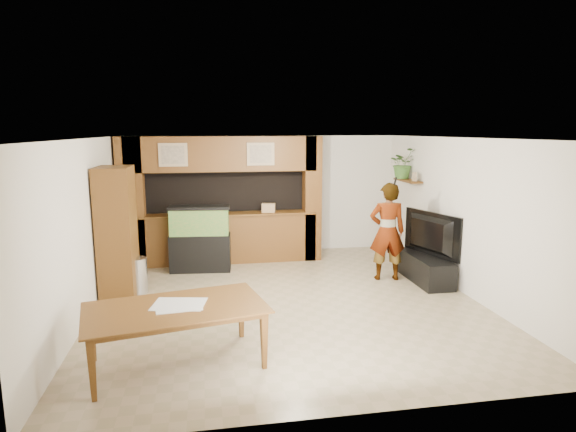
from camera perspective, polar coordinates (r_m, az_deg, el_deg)
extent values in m
plane|color=tan|center=(7.92, -0.08, -9.96)|extent=(6.50, 6.50, 0.00)
plane|color=white|center=(7.44, -0.08, 9.21)|extent=(6.50, 6.50, 0.00)
plane|color=silver|center=(10.75, -3.04, 2.54)|extent=(6.00, 0.00, 6.00)
plane|color=silver|center=(7.66, -22.78, -1.35)|extent=(0.00, 6.50, 6.50)
plane|color=silver|center=(8.60, 20.03, 0.01)|extent=(0.00, 6.50, 6.50)
cube|color=brown|center=(10.03, -7.56, -2.73)|extent=(3.80, 0.35, 1.00)
cube|color=brown|center=(9.93, -7.63, 0.19)|extent=(3.80, 0.43, 0.04)
cube|color=brown|center=(9.79, -7.80, 7.30)|extent=(3.80, 0.35, 0.70)
cube|color=brown|center=(9.98, -18.05, 1.46)|extent=(0.50, 0.35, 2.60)
cube|color=brown|center=(10.12, 2.86, 2.07)|extent=(0.35, 0.35, 2.60)
cube|color=black|center=(10.41, -7.81, 3.04)|extent=(4.20, 0.45, 0.85)
cube|color=tan|center=(9.61, -13.46, 7.06)|extent=(0.55, 0.03, 0.45)
cube|color=tan|center=(9.59, -13.47, 7.06)|extent=(0.43, 0.01, 0.35)
cube|color=tan|center=(9.66, -3.27, 7.34)|extent=(0.55, 0.03, 0.45)
cube|color=tan|center=(9.64, -3.26, 7.33)|extent=(0.43, 0.01, 0.35)
cylinder|color=black|center=(8.54, -21.40, 3.93)|extent=(0.04, 0.25, 0.25)
cylinder|color=white|center=(8.53, -21.24, 3.94)|extent=(0.01, 0.21, 0.21)
cube|color=brown|center=(10.20, 14.00, 4.10)|extent=(0.25, 0.90, 0.04)
cube|color=brown|center=(8.34, -19.59, -1.85)|extent=(0.54, 0.88, 2.15)
cylinder|color=#B2B2B7|center=(8.56, -17.42, -6.75)|extent=(0.33, 0.33, 0.61)
cube|color=black|center=(9.57, -10.33, -4.28)|extent=(1.16, 0.44, 0.73)
cube|color=#36883A|center=(9.44, -10.45, -0.67)|extent=(1.11, 0.41, 0.50)
cube|color=black|center=(9.39, -10.50, 1.01)|extent=(1.16, 0.44, 0.06)
cube|color=black|center=(9.18, 15.89, -5.97)|extent=(0.52, 1.41, 0.47)
imported|color=black|center=(9.03, 16.08, -2.11)|extent=(0.58, 1.37, 0.79)
cube|color=tan|center=(9.90, 14.77, 4.53)|extent=(0.04, 0.14, 0.18)
imported|color=#3A6829|center=(10.35, 13.47, 6.10)|extent=(0.69, 0.63, 0.64)
imported|color=#937450|center=(8.95, 11.69, -1.82)|extent=(0.71, 0.52, 1.80)
cylinder|color=black|center=(8.68, 12.60, 4.04)|extent=(0.03, 0.09, 0.15)
imported|color=brown|center=(5.88, -12.98, -13.83)|extent=(2.23, 1.53, 0.72)
cube|color=silver|center=(5.84, -12.79, -10.15)|extent=(0.67, 0.54, 0.01)
cube|color=silver|center=(5.77, -12.83, -10.42)|extent=(0.56, 0.43, 0.01)
cube|color=tan|center=(9.99, -2.33, 0.98)|extent=(0.30, 0.23, 0.18)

